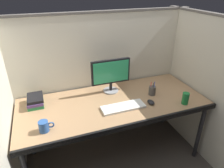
{
  "coord_description": "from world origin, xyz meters",
  "views": [
    {
      "loc": [
        -0.63,
        -1.35,
        1.85
      ],
      "look_at": [
        0.0,
        0.35,
        0.92
      ],
      "focal_mm": 32.53,
      "sensor_mm": 36.0,
      "label": 1
    }
  ],
  "objects_px": {
    "monitor_center": "(111,74)",
    "keyboard_main": "(123,107)",
    "desk": "(114,106)",
    "computer_mouse": "(151,102)",
    "soda_can": "(185,98)",
    "book_stack": "(35,101)",
    "pen_cup": "(152,90)",
    "coffee_mug": "(44,126)"
  },
  "relations": [
    {
      "from": "desk",
      "to": "coffee_mug",
      "type": "bearing_deg",
      "value": -162.72
    },
    {
      "from": "book_stack",
      "to": "coffee_mug",
      "type": "height_order",
      "value": "coffee_mug"
    },
    {
      "from": "computer_mouse",
      "to": "book_stack",
      "type": "height_order",
      "value": "book_stack"
    },
    {
      "from": "book_stack",
      "to": "keyboard_main",
      "type": "bearing_deg",
      "value": -23.99
    },
    {
      "from": "computer_mouse",
      "to": "keyboard_main",
      "type": "bearing_deg",
      "value": 175.44
    },
    {
      "from": "desk",
      "to": "book_stack",
      "type": "relative_size",
      "value": 8.7
    },
    {
      "from": "monitor_center",
      "to": "coffee_mug",
      "type": "height_order",
      "value": "monitor_center"
    },
    {
      "from": "monitor_center",
      "to": "keyboard_main",
      "type": "relative_size",
      "value": 1.0
    },
    {
      "from": "monitor_center",
      "to": "pen_cup",
      "type": "bearing_deg",
      "value": -29.52
    },
    {
      "from": "keyboard_main",
      "to": "coffee_mug",
      "type": "xyz_separation_m",
      "value": [
        -0.74,
        -0.09,
        0.04
      ]
    },
    {
      "from": "pen_cup",
      "to": "soda_can",
      "type": "distance_m",
      "value": 0.35
    },
    {
      "from": "keyboard_main",
      "to": "coffee_mug",
      "type": "relative_size",
      "value": 3.41
    },
    {
      "from": "coffee_mug",
      "to": "keyboard_main",
      "type": "bearing_deg",
      "value": 6.89
    },
    {
      "from": "keyboard_main",
      "to": "book_stack",
      "type": "relative_size",
      "value": 1.97
    },
    {
      "from": "monitor_center",
      "to": "pen_cup",
      "type": "xyz_separation_m",
      "value": [
        0.4,
        -0.22,
        -0.17
      ]
    },
    {
      "from": "book_stack",
      "to": "coffee_mug",
      "type": "bearing_deg",
      "value": -82.76
    },
    {
      "from": "book_stack",
      "to": "coffee_mug",
      "type": "xyz_separation_m",
      "value": [
        0.06,
        -0.44,
        0.0
      ]
    },
    {
      "from": "monitor_center",
      "to": "keyboard_main",
      "type": "distance_m",
      "value": 0.41
    },
    {
      "from": "keyboard_main",
      "to": "book_stack",
      "type": "height_order",
      "value": "book_stack"
    },
    {
      "from": "computer_mouse",
      "to": "book_stack",
      "type": "xyz_separation_m",
      "value": [
        -1.09,
        0.38,
        0.03
      ]
    },
    {
      "from": "desk",
      "to": "monitor_center",
      "type": "height_order",
      "value": "monitor_center"
    },
    {
      "from": "soda_can",
      "to": "monitor_center",
      "type": "bearing_deg",
      "value": 140.64
    },
    {
      "from": "desk",
      "to": "computer_mouse",
      "type": "relative_size",
      "value": 19.79
    },
    {
      "from": "coffee_mug",
      "to": "soda_can",
      "type": "bearing_deg",
      "value": -2.21
    },
    {
      "from": "desk",
      "to": "computer_mouse",
      "type": "bearing_deg",
      "value": -23.77
    },
    {
      "from": "pen_cup",
      "to": "monitor_center",
      "type": "bearing_deg",
      "value": 150.48
    },
    {
      "from": "desk",
      "to": "keyboard_main",
      "type": "relative_size",
      "value": 4.42
    },
    {
      "from": "monitor_center",
      "to": "coffee_mug",
      "type": "distance_m",
      "value": 0.88
    },
    {
      "from": "monitor_center",
      "to": "desk",
      "type": "bearing_deg",
      "value": -101.77
    },
    {
      "from": "desk",
      "to": "soda_can",
      "type": "relative_size",
      "value": 15.57
    },
    {
      "from": "monitor_center",
      "to": "book_stack",
      "type": "distance_m",
      "value": 0.82
    },
    {
      "from": "desk",
      "to": "monitor_center",
      "type": "bearing_deg",
      "value": 78.23
    },
    {
      "from": "monitor_center",
      "to": "computer_mouse",
      "type": "bearing_deg",
      "value": -52.68
    },
    {
      "from": "desk",
      "to": "soda_can",
      "type": "distance_m",
      "value": 0.72
    },
    {
      "from": "desk",
      "to": "computer_mouse",
      "type": "xyz_separation_m",
      "value": [
        0.34,
        -0.15,
        0.07
      ]
    },
    {
      "from": "computer_mouse",
      "to": "soda_can",
      "type": "distance_m",
      "value": 0.34
    },
    {
      "from": "keyboard_main",
      "to": "desk",
      "type": "bearing_deg",
      "value": 110.25
    },
    {
      "from": "pen_cup",
      "to": "desk",
      "type": "bearing_deg",
      "value": -178.85
    },
    {
      "from": "monitor_center",
      "to": "keyboard_main",
      "type": "height_order",
      "value": "monitor_center"
    },
    {
      "from": "desk",
      "to": "book_stack",
      "type": "distance_m",
      "value": 0.79
    },
    {
      "from": "pen_cup",
      "to": "soda_can",
      "type": "height_order",
      "value": "pen_cup"
    },
    {
      "from": "monitor_center",
      "to": "keyboard_main",
      "type": "xyz_separation_m",
      "value": [
        -0.0,
        -0.36,
        -0.2
      ]
    }
  ]
}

